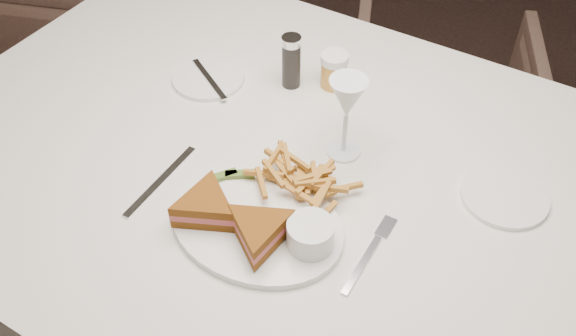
{
  "coord_description": "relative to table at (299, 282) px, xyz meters",
  "views": [
    {
      "loc": [
        0.12,
        -1.11,
        1.63
      ],
      "look_at": [
        -0.3,
        -0.41,
        0.8
      ],
      "focal_mm": 40.0,
      "sensor_mm": 36.0,
      "label": 1
    }
  ],
  "objects": [
    {
      "name": "table",
      "position": [
        0.0,
        0.0,
        0.0
      ],
      "size": [
        1.58,
        1.05,
        0.75
      ],
      "primitive_type": "cube",
      "rotation": [
        0.0,
        0.0,
        0.0
      ],
      "color": "silver",
      "rests_on": "ground"
    },
    {
      "name": "chair_far",
      "position": [
        0.02,
        0.85,
        -0.08
      ],
      "size": [
        0.73,
        0.71,
        0.59
      ],
      "primitive_type": "imported",
      "rotation": [
        0.0,
        0.0,
        3.54
      ],
      "color": "#503A31",
      "rests_on": "ground"
    },
    {
      "name": "ground",
      "position": [
        0.3,
        0.36,
        -0.38
      ],
      "size": [
        5.0,
        5.0,
        0.0
      ],
      "primitive_type": "plane",
      "color": "black",
      "rests_on": "ground"
    },
    {
      "name": "table_setting",
      "position": [
        0.0,
        -0.06,
        0.41
      ],
      "size": [
        0.83,
        0.59,
        0.18
      ],
      "color": "white",
      "rests_on": "table"
    }
  ]
}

